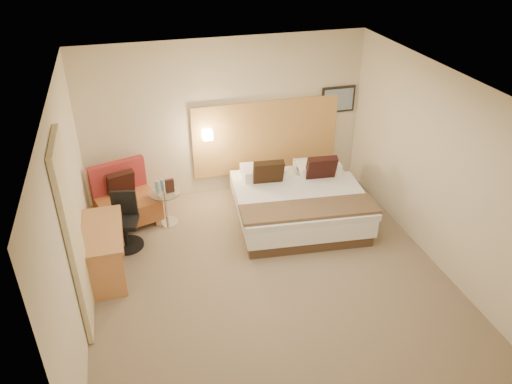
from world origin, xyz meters
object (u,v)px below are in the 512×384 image
object	(u,v)px
lounge_chair	(126,200)
desk_chair	(125,225)
desk	(105,239)
side_table	(166,206)
bed	(298,202)

from	to	relation	value
lounge_chair	desk_chair	xyz separation A→B (m)	(-0.04, -0.71, -0.02)
desk	desk_chair	distance (m)	0.70
side_table	desk	bearing A→B (deg)	-131.16
side_table	desk	xyz separation A→B (m)	(-0.92, -1.05, 0.26)
lounge_chair	desk_chair	bearing A→B (deg)	-93.01
bed	side_table	distance (m)	2.11
lounge_chair	desk	bearing A→B (deg)	-103.38
lounge_chair	side_table	xyz separation A→B (m)	(0.61, -0.25, -0.06)
bed	lounge_chair	xyz separation A→B (m)	(-2.68, 0.69, 0.06)
bed	desk_chair	bearing A→B (deg)	-179.72
bed	desk	size ratio (longest dim) A/B	1.85
lounge_chair	desk	size ratio (longest dim) A/B	0.92
bed	desk_chair	distance (m)	2.71
lounge_chair	desk_chair	distance (m)	0.71
bed	desk_chair	size ratio (longest dim) A/B	2.54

